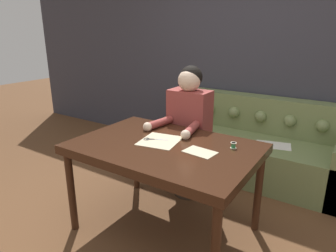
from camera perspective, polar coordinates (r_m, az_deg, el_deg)
The scene contains 9 objects.
ground_plane at distance 2.59m, azimuth 0.19°, elevation -20.17°, with size 16.00×16.00×0.00m, color brown.
wall_back at distance 3.81m, azimuth 16.55°, elevation 12.70°, with size 8.00×0.06×2.60m.
dining_table at distance 2.33m, azimuth -0.67°, elevation -5.19°, with size 1.39×0.94×0.76m.
couch at distance 3.58m, azimuth 16.11°, elevation -3.97°, with size 2.01×0.84×0.86m.
person at distance 2.87m, azimuth 3.94°, elevation -1.29°, with size 0.46×0.59×1.29m.
pattern_paper_main at distance 2.37m, azimuth -1.53°, elevation -2.82°, with size 0.34×0.36×0.00m.
pattern_paper_offcut at distance 2.17m, azimuth 6.10°, elevation -4.95°, with size 0.24×0.17×0.00m.
scissors at distance 2.40m, azimuth -3.18°, elevation -2.56°, with size 0.19×0.14×0.01m.
thread_spool at distance 2.27m, azimuth 12.35°, elevation -3.62°, with size 0.04×0.04×0.05m.
Camera 1 is at (1.11, -1.71, 1.60)m, focal length 32.00 mm.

